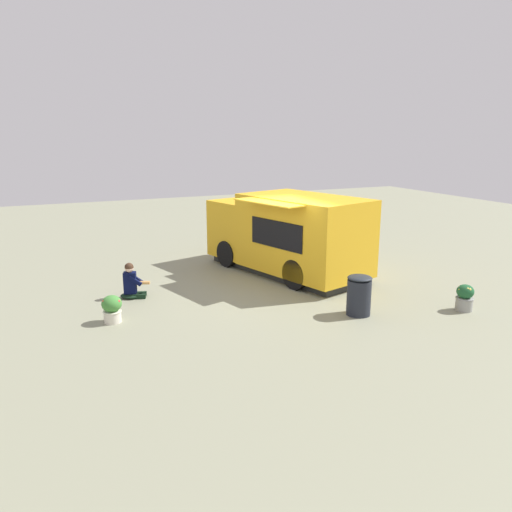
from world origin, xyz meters
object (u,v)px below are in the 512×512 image
trash_bin (359,295)px  food_truck (287,236)px  planter_flowering_near (112,308)px  planter_flowering_far (465,297)px  person_customer (132,284)px

trash_bin → food_truck: bearing=87.8°
planter_flowering_near → planter_flowering_far: planter_flowering_far is taller
food_truck → trash_bin: food_truck is taller
planter_flowering_near → person_customer: bearing=65.0°
food_truck → planter_flowering_far: food_truck is taller
planter_flowering_near → planter_flowering_far: 8.08m
trash_bin → person_customer: bearing=143.3°
planter_flowering_far → food_truck: bearing=116.3°
food_truck → person_customer: size_ratio=6.10×
person_customer → planter_flowering_far: bearing=-30.9°
planter_flowering_far → planter_flowering_near: bearing=161.2°
food_truck → planter_flowering_far: (2.28, -4.61, -0.81)m
person_customer → planter_flowering_far: size_ratio=1.44×
person_customer → trash_bin: size_ratio=0.97×
trash_bin → planter_flowering_near: bearing=160.8°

